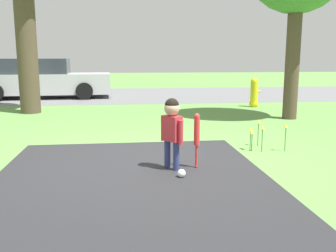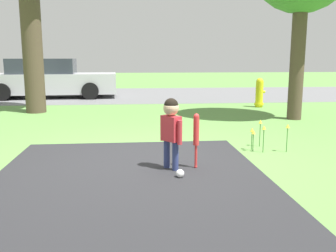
{
  "view_description": "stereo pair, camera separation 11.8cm",
  "coord_description": "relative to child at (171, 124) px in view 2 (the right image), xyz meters",
  "views": [
    {
      "loc": [
        -0.37,
        -5.05,
        1.38
      ],
      "look_at": [
        0.21,
        -0.15,
        0.48
      ],
      "focal_mm": 40.0,
      "sensor_mm": 36.0,
      "label": 1
    },
    {
      "loc": [
        -0.25,
        -5.06,
        1.38
      ],
      "look_at": [
        0.21,
        -0.15,
        0.48
      ],
      "focal_mm": 40.0,
      "sensor_mm": 36.0,
      "label": 2
    }
  ],
  "objects": [
    {
      "name": "parked_car",
      "position": [
        -3.38,
        8.93,
        0.05
      ],
      "size": [
        4.62,
        1.98,
        1.35
      ],
      "rotation": [
        0.0,
        0.0,
        0.05
      ],
      "color": "#B7B7BC",
      "rests_on": "ground"
    },
    {
      "name": "flower_bed",
      "position": [
        1.48,
        0.83,
        -0.26
      ],
      "size": [
        0.54,
        0.44,
        0.43
      ],
      "color": "#38702D",
      "rests_on": "ground"
    },
    {
      "name": "street_strip",
      "position": [
        -0.21,
        9.71,
        -0.58
      ],
      "size": [
        40.0,
        6.0,
        0.01
      ],
      "color": "slate",
      "rests_on": "ground"
    },
    {
      "name": "child",
      "position": [
        0.0,
        0.0,
        0.0
      ],
      "size": [
        0.26,
        0.3,
        0.9
      ],
      "rotation": [
        0.0,
        0.0,
        -0.91
      ],
      "color": "navy",
      "rests_on": "ground"
    },
    {
      "name": "ground_plane",
      "position": [
        -0.21,
        0.55,
        -0.58
      ],
      "size": [
        60.0,
        60.0,
        0.0
      ],
      "primitive_type": "plane",
      "color": "#5B8C42"
    },
    {
      "name": "driveway_strip",
      "position": [
        -0.51,
        -1.95,
        -0.58
      ],
      "size": [
        3.22,
        7.0,
        0.01
      ],
      "color": "#262628",
      "rests_on": "ground"
    },
    {
      "name": "baseball_bat",
      "position": [
        0.32,
        0.02,
        -0.13
      ],
      "size": [
        0.07,
        0.07,
        0.7
      ],
      "color": "red",
      "rests_on": "ground"
    },
    {
      "name": "fire_hydrant",
      "position": [
        3.1,
        5.75,
        -0.18
      ],
      "size": [
        0.29,
        0.26,
        0.82
      ],
      "color": "yellow",
      "rests_on": "ground"
    },
    {
      "name": "sports_ball",
      "position": [
        0.07,
        -0.34,
        -0.53
      ],
      "size": [
        0.1,
        0.1,
        0.1
      ],
      "color": "white",
      "rests_on": "ground"
    }
  ]
}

